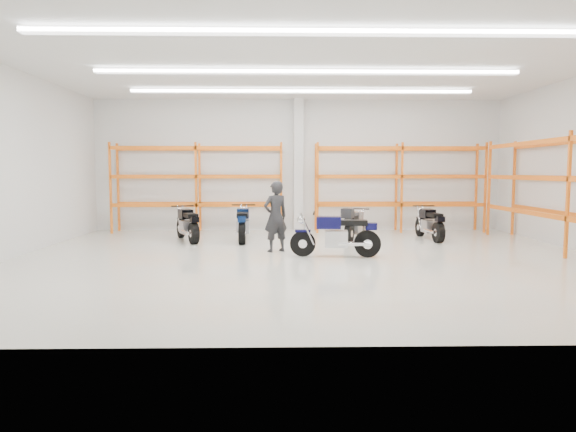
{
  "coord_description": "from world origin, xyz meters",
  "views": [
    {
      "loc": [
        -0.72,
        -11.85,
        2.06
      ],
      "look_at": [
        -0.47,
        0.5,
        0.97
      ],
      "focal_mm": 32.0,
      "sensor_mm": 36.0,
      "label": 1
    }
  ],
  "objects_px": {
    "motorcycle_main": "(339,236)",
    "motorcycle_back_c": "(354,225)",
    "motorcycle_back_d": "(430,224)",
    "motorcycle_back_b": "(243,225)",
    "structural_column": "(298,165)",
    "motorcycle_back_a": "(188,225)",
    "standing_man": "(276,217)"
  },
  "relations": [
    {
      "from": "motorcycle_main",
      "to": "motorcycle_back_b",
      "type": "height_order",
      "value": "motorcycle_main"
    },
    {
      "from": "motorcycle_main",
      "to": "motorcycle_back_a",
      "type": "distance_m",
      "value": 4.97
    },
    {
      "from": "motorcycle_main",
      "to": "motorcycle_back_c",
      "type": "height_order",
      "value": "motorcycle_main"
    },
    {
      "from": "motorcycle_back_b",
      "to": "structural_column",
      "type": "relative_size",
      "value": 0.48
    },
    {
      "from": "standing_man",
      "to": "structural_column",
      "type": "height_order",
      "value": "structural_column"
    },
    {
      "from": "motorcycle_main",
      "to": "motorcycle_back_b",
      "type": "bearing_deg",
      "value": 132.21
    },
    {
      "from": "motorcycle_back_b",
      "to": "motorcycle_back_d",
      "type": "xyz_separation_m",
      "value": [
        5.58,
        0.18,
        -0.02
      ]
    },
    {
      "from": "standing_man",
      "to": "structural_column",
      "type": "distance_m",
      "value": 4.92
    },
    {
      "from": "motorcycle_back_a",
      "to": "motorcycle_back_d",
      "type": "distance_m",
      "value": 7.19
    },
    {
      "from": "motorcycle_back_c",
      "to": "motorcycle_back_a",
      "type": "bearing_deg",
      "value": 179.78
    },
    {
      "from": "motorcycle_main",
      "to": "structural_column",
      "type": "relative_size",
      "value": 0.49
    },
    {
      "from": "motorcycle_main",
      "to": "motorcycle_back_a",
      "type": "xyz_separation_m",
      "value": [
        -4.12,
        2.78,
        -0.02
      ]
    },
    {
      "from": "motorcycle_back_c",
      "to": "motorcycle_back_d",
      "type": "relative_size",
      "value": 0.92
    },
    {
      "from": "motorcycle_back_b",
      "to": "motorcycle_back_a",
      "type": "bearing_deg",
      "value": 179.37
    },
    {
      "from": "motorcycle_back_b",
      "to": "structural_column",
      "type": "distance_m",
      "value": 3.67
    },
    {
      "from": "motorcycle_back_d",
      "to": "motorcycle_back_b",
      "type": "bearing_deg",
      "value": -178.13
    },
    {
      "from": "structural_column",
      "to": "motorcycle_back_c",
      "type": "bearing_deg",
      "value": -60.79
    },
    {
      "from": "motorcycle_back_c",
      "to": "motorcycle_back_d",
      "type": "height_order",
      "value": "motorcycle_back_c"
    },
    {
      "from": "motorcycle_main",
      "to": "motorcycle_back_a",
      "type": "height_order",
      "value": "motorcycle_main"
    },
    {
      "from": "motorcycle_back_c",
      "to": "standing_man",
      "type": "distance_m",
      "value": 3.04
    },
    {
      "from": "motorcycle_back_a",
      "to": "structural_column",
      "type": "relative_size",
      "value": 0.43
    },
    {
      "from": "motorcycle_back_c",
      "to": "standing_man",
      "type": "bearing_deg",
      "value": -139.43
    },
    {
      "from": "motorcycle_main",
      "to": "motorcycle_back_c",
      "type": "xyz_separation_m",
      "value": [
        0.75,
        2.76,
        -0.02
      ]
    },
    {
      "from": "motorcycle_back_a",
      "to": "standing_man",
      "type": "bearing_deg",
      "value": -37.44
    },
    {
      "from": "motorcycle_back_d",
      "to": "structural_column",
      "type": "xyz_separation_m",
      "value": [
        -3.84,
        2.53,
        1.78
      ]
    },
    {
      "from": "motorcycle_back_b",
      "to": "motorcycle_back_d",
      "type": "bearing_deg",
      "value": 1.87
    },
    {
      "from": "motorcycle_back_a",
      "to": "standing_man",
      "type": "relative_size",
      "value": 1.08
    },
    {
      "from": "motorcycle_back_b",
      "to": "structural_column",
      "type": "height_order",
      "value": "structural_column"
    },
    {
      "from": "motorcycle_back_a",
      "to": "motorcycle_back_c",
      "type": "height_order",
      "value": "motorcycle_back_a"
    },
    {
      "from": "motorcycle_main",
      "to": "motorcycle_back_d",
      "type": "height_order",
      "value": "motorcycle_main"
    },
    {
      "from": "motorcycle_main",
      "to": "motorcycle_back_d",
      "type": "xyz_separation_m",
      "value": [
        3.07,
        2.95,
        -0.03
      ]
    },
    {
      "from": "motorcycle_main",
      "to": "structural_column",
      "type": "height_order",
      "value": "structural_column"
    }
  ]
}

